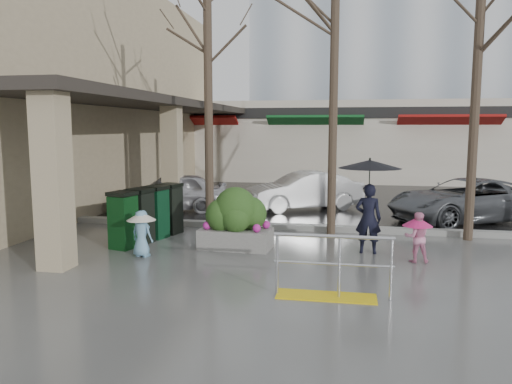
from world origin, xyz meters
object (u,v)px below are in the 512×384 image
(news_boxes, at_px, (148,214))
(car_c, at_px, (466,200))
(woman, at_px, (369,191))
(tree_mideast, at_px, (479,34))
(planter, at_px, (236,219))
(tree_west, at_px, (208,33))
(car_a, at_px, (171,192))
(tree_midwest, at_px, (335,23))
(child_pink, at_px, (417,233))
(child_blue, at_px, (142,228))
(car_b, at_px, (304,191))
(handrail, at_px, (330,275))

(news_boxes, xyz_separation_m, car_c, (8.07, 3.93, -0.02))
(woman, bearing_deg, tree_mideast, -139.24)
(tree_mideast, relative_size, planter, 3.96)
(tree_west, distance_m, planter, 4.93)
(tree_mideast, height_order, car_a, tree_mideast)
(tree_midwest, xyz_separation_m, car_c, (3.75, 2.45, -4.60))
(tree_mideast, height_order, woman, tree_mideast)
(child_pink, distance_m, child_blue, 5.68)
(woman, distance_m, car_b, 5.87)
(tree_mideast, distance_m, car_c, 4.91)
(woman, xyz_separation_m, news_boxes, (-5.17, 0.30, -0.72))
(handrail, bearing_deg, tree_mideast, 56.81)
(tree_midwest, xyz_separation_m, planter, (-2.06, -1.86, -4.57))
(tree_midwest, distance_m, car_b, 6.01)
(child_pink, bearing_deg, car_a, -40.01)
(car_b, relative_size, car_c, 0.84)
(tree_mideast, xyz_separation_m, child_blue, (-7.15, -2.95, -4.25))
(tree_midwest, bearing_deg, tree_west, -180.00)
(tree_midwest, height_order, car_c, tree_midwest)
(woman, bearing_deg, car_a, -31.19)
(tree_mideast, relative_size, child_pink, 6.35)
(tree_mideast, bearing_deg, child_pink, -122.79)
(child_blue, distance_m, car_c, 9.32)
(news_boxes, height_order, car_c, news_boxes)
(tree_west, distance_m, woman, 5.77)
(woman, distance_m, car_a, 7.60)
(planter, relative_size, car_c, 0.36)
(handrail, xyz_separation_m, child_pink, (1.64, 2.47, 0.22))
(tree_midwest, xyz_separation_m, tree_mideast, (3.30, -0.00, -0.37))
(tree_mideast, xyz_separation_m, car_c, (0.45, 2.45, -4.23))
(car_c, bearing_deg, woman, -61.02)
(tree_west, xyz_separation_m, child_blue, (-0.65, -2.95, -4.47))
(car_b, bearing_deg, tree_west, -58.29)
(tree_midwest, height_order, child_pink, tree_midwest)
(tree_midwest, xyz_separation_m, child_pink, (1.80, -2.33, -4.64))
(news_boxes, bearing_deg, woman, 11.77)
(tree_mideast, height_order, child_blue, tree_mideast)
(child_pink, relative_size, planter, 0.62)
(child_pink, bearing_deg, woman, -34.91)
(child_pink, relative_size, child_blue, 1.02)
(car_c, bearing_deg, car_a, -117.97)
(handrail, xyz_separation_m, woman, (0.69, 3.02, 0.99))
(tree_west, distance_m, tree_mideast, 6.50)
(tree_west, bearing_deg, news_boxes, -127.07)
(child_pink, relative_size, car_b, 0.27)
(woman, height_order, car_a, woman)
(child_blue, distance_m, news_boxes, 1.54)
(car_a, height_order, car_c, same)
(tree_west, bearing_deg, handrail, -55.01)
(tree_mideast, xyz_separation_m, planter, (-5.36, -1.86, -4.19))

